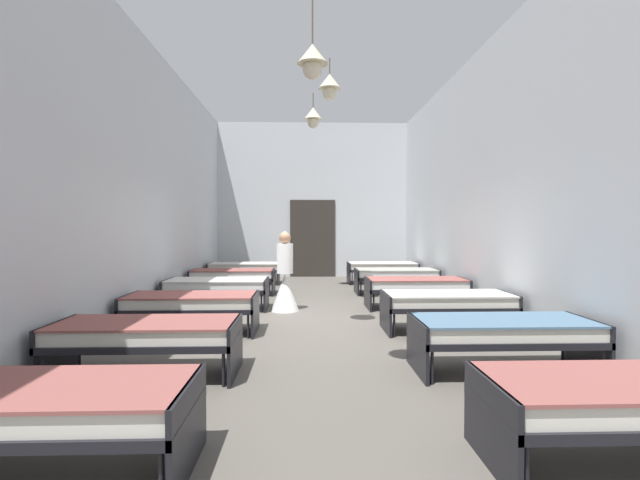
{
  "coord_description": "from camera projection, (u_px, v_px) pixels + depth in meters",
  "views": [
    {
      "loc": [
        -0.23,
        -7.59,
        1.57
      ],
      "look_at": [
        0.0,
        -0.64,
        1.36
      ],
      "focal_mm": 25.26,
      "sensor_mm": 36.0,
      "label": 1
    }
  ],
  "objects": [
    {
      "name": "ground_plane",
      "position": [
        319.0,
        322.0,
        7.64
      ],
      "size": [
        6.5,
        13.58,
        0.1
      ],
      "primitive_type": "cube",
      "color": "#59544C"
    },
    {
      "name": "bed_left_row_1",
      "position": [
        146.0,
        334.0,
        4.71
      ],
      "size": [
        1.9,
        0.84,
        0.57
      ],
      "color": "black",
      "rests_on": "ground"
    },
    {
      "name": "bed_left_row_4",
      "position": [
        233.0,
        275.0,
        10.41
      ],
      "size": [
        1.9,
        0.84,
        0.57
      ],
      "color": "black",
      "rests_on": "ground"
    },
    {
      "name": "bed_right_row_1",
      "position": [
        503.0,
        331.0,
        4.84
      ],
      "size": [
        1.9,
        0.84,
        0.57
      ],
      "color": "black",
      "rests_on": "ground"
    },
    {
      "name": "bed_right_row_2",
      "position": [
        447.0,
        302.0,
        6.73
      ],
      "size": [
        1.9,
        0.84,
        0.57
      ],
      "color": "black",
      "rests_on": "ground"
    },
    {
      "name": "bed_right_row_0",
      "position": [
        631.0,
        399.0,
        2.94
      ],
      "size": [
        1.9,
        0.84,
        0.57
      ],
      "color": "black",
      "rests_on": "ground"
    },
    {
      "name": "bed_left_row_2",
      "position": [
        192.0,
        303.0,
        6.61
      ],
      "size": [
        1.9,
        0.84,
        0.57
      ],
      "color": "black",
      "rests_on": "ground"
    },
    {
      "name": "bed_left_row_0",
      "position": [
        39.0,
        407.0,
        2.81
      ],
      "size": [
        1.9,
        0.84,
        0.57
      ],
      "color": "black",
      "rests_on": "ground"
    },
    {
      "name": "nurse_near_aisle",
      "position": [
        285.0,
        282.0,
        8.35
      ],
      "size": [
        0.52,
        0.52,
        1.49
      ],
      "rotation": [
        0.0,
        0.0,
        0.86
      ],
      "color": "white",
      "rests_on": "ground"
    },
    {
      "name": "bed_right_row_4",
      "position": [
        396.0,
        275.0,
        10.53
      ],
      "size": [
        1.9,
        0.84,
        0.57
      ],
      "color": "black",
      "rests_on": "ground"
    },
    {
      "name": "bed_right_row_5",
      "position": [
        382.0,
        267.0,
        12.43
      ],
      "size": [
        1.9,
        0.84,
        0.57
      ],
      "color": "black",
      "rests_on": "ground"
    },
    {
      "name": "bed_left_row_3",
      "position": [
        217.0,
        286.0,
        8.51
      ],
      "size": [
        1.9,
        0.84,
        0.57
      ],
      "color": "black",
      "rests_on": "ground"
    },
    {
      "name": "room_shell",
      "position": [
        317.0,
        184.0,
        8.87
      ],
      "size": [
        6.3,
        13.18,
        4.81
      ],
      "color": "silver",
      "rests_on": "ground"
    },
    {
      "name": "bed_left_row_5",
      "position": [
        244.0,
        268.0,
        12.3
      ],
      "size": [
        1.9,
        0.84,
        0.57
      ],
      "color": "black",
      "rests_on": "ground"
    },
    {
      "name": "bed_right_row_3",
      "position": [
        416.0,
        285.0,
        8.63
      ],
      "size": [
        1.9,
        0.84,
        0.57
      ],
      "color": "black",
      "rests_on": "ground"
    }
  ]
}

